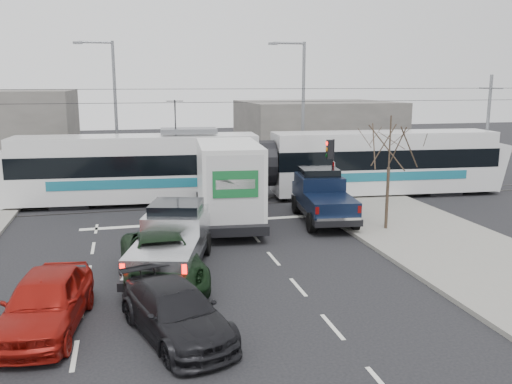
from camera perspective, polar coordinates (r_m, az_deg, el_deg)
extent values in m
plane|color=black|center=(20.25, -2.83, -7.38)|extent=(120.00, 120.00, 0.00)
cube|color=gray|center=(23.55, 19.30, -5.13)|extent=(6.00, 60.00, 0.15)
cube|color=#33302D|center=(29.78, -6.48, -1.27)|extent=(60.00, 1.60, 0.03)
cube|color=slate|center=(45.76, 6.29, 6.33)|extent=(12.00, 10.00, 5.00)
cylinder|color=#47382B|center=(24.60, 13.64, -0.62)|extent=(0.14, 0.14, 2.75)
cylinder|color=#47382B|center=(24.21, 13.92, 5.17)|extent=(0.07, 0.07, 2.25)
cylinder|color=black|center=(27.68, 8.06, 1.81)|extent=(0.12, 0.12, 3.60)
cube|color=black|center=(27.42, 7.75, 4.47)|extent=(0.28, 0.28, 0.95)
cylinder|color=#FF0C07|center=(27.34, 7.47, 5.09)|extent=(0.06, 0.20, 0.20)
cylinder|color=orange|center=(27.37, 7.46, 4.47)|extent=(0.06, 0.20, 0.20)
cylinder|color=#05330C|center=(27.41, 7.44, 3.85)|extent=(0.06, 0.20, 0.20)
cube|color=white|center=(27.46, 8.17, 2.79)|extent=(0.02, 0.30, 0.40)
cylinder|color=slate|center=(34.71, 4.97, 8.05)|extent=(0.20, 0.20, 9.00)
cylinder|color=slate|center=(34.43, 3.47, 15.38)|extent=(2.00, 0.14, 0.14)
cube|color=slate|center=(34.14, 1.80, 15.34)|extent=(0.55, 0.25, 0.14)
cylinder|color=slate|center=(34.90, -14.52, 7.75)|extent=(0.20, 0.20, 9.00)
cylinder|color=slate|center=(34.94, -16.58, 14.88)|extent=(2.00, 0.14, 0.14)
cube|color=slate|center=(35.00, -18.27, 14.69)|extent=(0.55, 0.25, 0.14)
cylinder|color=black|center=(29.07, -6.73, 9.34)|extent=(60.00, 0.03, 0.03)
cylinder|color=black|center=(29.06, -6.76, 10.72)|extent=(60.00, 0.03, 0.03)
cylinder|color=slate|center=(36.14, 23.13, 5.72)|extent=(0.20, 0.20, 7.00)
cube|color=silver|center=(30.37, -12.30, 0.77)|extent=(13.17, 3.68, 1.58)
cube|color=black|center=(30.17, -12.39, 3.04)|extent=(13.23, 3.71, 1.07)
cube|color=silver|center=(30.05, -12.47, 4.87)|extent=(13.16, 3.57, 1.00)
cube|color=#186479|center=(28.97, -12.44, 0.83)|extent=(9.08, 0.69, 0.50)
cube|color=silver|center=(32.82, 13.16, 1.52)|extent=(13.17, 3.68, 1.58)
cube|color=black|center=(32.64, 13.26, 3.62)|extent=(13.23, 3.71, 1.07)
cube|color=silver|center=(32.52, 13.34, 5.31)|extent=(13.16, 3.57, 1.00)
cube|color=#186479|center=(31.53, 14.14, 1.60)|extent=(9.08, 0.69, 0.50)
cylinder|color=black|center=(30.66, 0.94, 3.03)|extent=(1.20, 2.68, 2.62)
cube|color=slate|center=(29.96, -7.10, 6.43)|extent=(3.14, 1.85, 0.25)
cube|color=black|center=(30.92, -18.78, -1.02)|extent=(2.18, 2.46, 0.36)
cube|color=black|center=(30.68, -2.97, -0.51)|extent=(2.18, 2.46, 0.36)
cube|color=black|center=(31.43, 4.73, -0.25)|extent=(2.18, 2.46, 0.36)
cube|color=black|center=(34.47, 18.53, 0.24)|extent=(2.18, 2.46, 0.36)
cube|color=black|center=(19.29, -8.89, -6.66)|extent=(3.67, 6.45, 0.26)
cube|color=silver|center=(20.12, -8.38, -3.70)|extent=(2.68, 3.03, 1.21)
cube|color=black|center=(20.06, -8.38, -1.88)|extent=(2.22, 2.25, 0.58)
cube|color=silver|center=(21.58, -7.68, -3.31)|extent=(2.22, 1.60, 0.58)
cube|color=silver|center=(17.91, -9.72, -6.71)|extent=(2.73, 3.20, 0.68)
cube|color=silver|center=(16.54, -10.79, -9.35)|extent=(1.92, 0.70, 0.19)
cube|color=#FF0C07|center=(16.74, -13.87, -7.81)|extent=(0.16, 0.12, 0.29)
cube|color=#FF0C07|center=(16.35, -7.54, -8.04)|extent=(0.16, 0.12, 0.29)
cylinder|color=black|center=(21.36, -10.47, -5.37)|extent=(0.51, 0.89, 0.84)
cylinder|color=black|center=(21.03, -5.28, -5.49)|extent=(0.51, 0.89, 0.84)
cylinder|color=black|center=(17.76, -13.16, -8.99)|extent=(0.51, 0.89, 0.84)
cylinder|color=black|center=(17.37, -6.89, -9.24)|extent=(0.51, 0.89, 0.84)
cube|color=black|center=(25.58, -2.98, -1.95)|extent=(3.36, 7.96, 0.39)
cube|color=white|center=(28.26, -3.58, 1.28)|extent=(2.68, 2.08, 1.77)
cube|color=black|center=(28.31, -3.63, 2.66)|extent=(2.28, 1.43, 0.66)
cube|color=silver|center=(24.49, -2.85, 1.35)|extent=(3.13, 5.49, 3.27)
cube|color=silver|center=(21.94, -2.17, 0.17)|extent=(2.33, 0.27, 2.88)
cube|color=#155F2C|center=(21.83, -2.16, 0.81)|extent=(1.85, 0.19, 1.11)
cube|color=black|center=(22.10, -2.07, -4.40)|extent=(2.41, 0.49, 0.20)
cylinder|color=black|center=(27.94, -5.86, -1.08)|extent=(0.42, 1.02, 1.00)
cylinder|color=black|center=(28.14, -1.10, -0.93)|extent=(0.42, 1.02, 1.00)
cylinder|color=black|center=(23.41, -5.32, -3.39)|extent=(0.43, 1.13, 1.11)
cylinder|color=black|center=(23.64, 0.35, -3.19)|extent=(0.43, 1.13, 1.11)
cube|color=black|center=(25.98, 7.12, -1.78)|extent=(2.80, 5.91, 0.28)
cube|color=black|center=(26.79, 6.65, 0.38)|extent=(2.34, 2.63, 1.31)
cube|color=black|center=(26.78, 6.63, 1.86)|extent=(1.99, 1.92, 0.63)
cube|color=black|center=(28.15, 6.01, 0.39)|extent=(2.11, 1.26, 0.63)
cube|color=black|center=(24.70, 7.83, -1.41)|extent=(2.37, 2.80, 0.74)
cube|color=silver|center=(23.38, 8.70, -2.94)|extent=(1.95, 0.44, 0.20)
cube|color=#590505|center=(23.16, 6.45, -1.94)|extent=(0.17, 0.11, 0.32)
cube|color=#590505|center=(23.64, 10.83, -1.80)|extent=(0.17, 0.11, 0.32)
cylinder|color=black|center=(27.55, 4.26, -1.32)|extent=(0.43, 0.94, 0.91)
cylinder|color=black|center=(27.98, 8.17, -1.21)|extent=(0.43, 0.94, 0.91)
cylinder|color=black|center=(24.09, 5.88, -3.22)|extent=(0.43, 0.94, 0.91)
cylinder|color=black|center=(24.57, 10.31, -3.06)|extent=(0.43, 0.94, 0.91)
imported|color=black|center=(18.27, -9.88, -7.09)|extent=(2.70, 5.64, 1.55)
imported|color=maroon|center=(15.74, -21.27, -10.71)|extent=(2.52, 4.93, 1.61)
imported|color=black|center=(14.60, -8.42, -12.36)|extent=(3.18, 4.97, 1.34)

